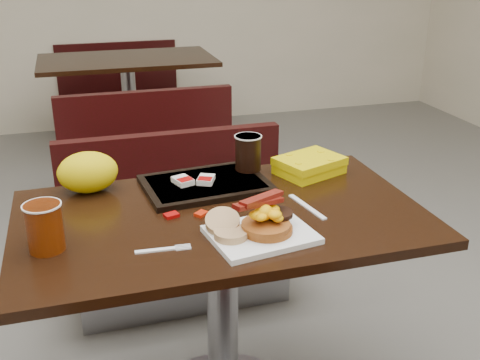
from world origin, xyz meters
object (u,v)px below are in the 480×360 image
object	(u,v)px
table_far	(130,110)
bench_far_s	(144,142)
knife	(307,207)
clamshell	(309,165)
table_near	(223,319)
bench_near_n	(181,227)
bench_far_n	(121,90)
hashbrown_sleeve_left	(183,181)
coffee_cup_near	(45,227)
platter	(261,235)
tray	(206,184)
hashbrown_sleeve_right	(206,180)
paper_bag	(88,172)
coffee_cup_far	(248,153)
pancake_stack	(267,227)
fork	(155,250)

from	to	relation	value
table_far	bench_far_s	xyz separation A→B (m)	(0.00, -0.70, -0.02)
knife	clamshell	bearing A→B (deg)	146.29
table_near	table_far	bearing A→B (deg)	90.00
bench_near_n	bench_far_n	distance (m)	2.60
knife	hashbrown_sleeve_left	world-z (taller)	hashbrown_sleeve_left
bench_far_s	coffee_cup_near	bearing A→B (deg)	-103.90
platter	knife	distance (m)	0.24
platter	clamshell	distance (m)	0.51
table_near	bench_far_n	size ratio (longest dim) A/B	1.20
bench_near_n	bench_far_s	bearing A→B (deg)	90.00
platter	tray	xyz separation A→B (m)	(-0.06, 0.38, 0.00)
tray	hashbrown_sleeve_left	xyz separation A→B (m)	(-0.07, 0.01, 0.02)
bench_far_n	platter	distance (m)	3.50
table_near	hashbrown_sleeve_right	world-z (taller)	hashbrown_sleeve_right
bench_far_s	hashbrown_sleeve_left	bearing A→B (deg)	-92.45
table_far	paper_bag	xyz separation A→B (m)	(-0.37, -2.32, 0.44)
paper_bag	table_near	bearing A→B (deg)	-37.43
bench_far_n	knife	size ratio (longest dim) A/B	5.21
table_near	hashbrown_sleeve_left	distance (m)	0.46
platter	clamshell	world-z (taller)	clamshell
coffee_cup_far	pancake_stack	bearing A→B (deg)	-100.68
table_near	knife	size ratio (longest dim) A/B	6.26
bench_near_n	bench_far_s	world-z (taller)	same
table_near	tray	distance (m)	0.44
fork	coffee_cup_far	world-z (taller)	coffee_cup_far
bench_far_s	platter	xyz separation A→B (m)	(0.07, -2.08, 0.40)
table_near	paper_bag	bearing A→B (deg)	142.57
coffee_cup_far	table_far	bearing A→B (deg)	94.13
bench_far_n	fork	xyz separation A→B (m)	(-0.22, -3.47, 0.39)
bench_near_n	pancake_stack	distance (m)	0.98
knife	coffee_cup_far	distance (m)	0.33
hashbrown_sleeve_left	clamshell	world-z (taller)	clamshell
platter	knife	xyz separation A→B (m)	(0.19, 0.14, -0.01)
coffee_cup_far	tray	bearing A→B (deg)	-158.01
bench_near_n	tray	size ratio (longest dim) A/B	2.52
hashbrown_sleeve_left	coffee_cup_far	distance (m)	0.25
knife	pancake_stack	bearing A→B (deg)	-60.63
bench_near_n	clamshell	distance (m)	0.74
tray	hashbrown_sleeve_left	size ratio (longest dim) A/B	5.74
tray	clamshell	world-z (taller)	clamshell
bench_far_s	platter	bearing A→B (deg)	-88.19
clamshell	paper_bag	bearing A→B (deg)	155.37
knife	paper_bag	size ratio (longest dim) A/B	1.00
coffee_cup_far	clamshell	xyz separation A→B (m)	(0.21, -0.05, -0.05)
bench_far_n	tray	size ratio (longest dim) A/B	2.52
table_far	knife	distance (m)	2.67
bench_far_s	platter	size ratio (longest dim) A/B	3.67
table_near	table_far	size ratio (longest dim) A/B	1.00
table_near	coffee_cup_near	distance (m)	0.66
platter	hashbrown_sleeve_right	world-z (taller)	hashbrown_sleeve_right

